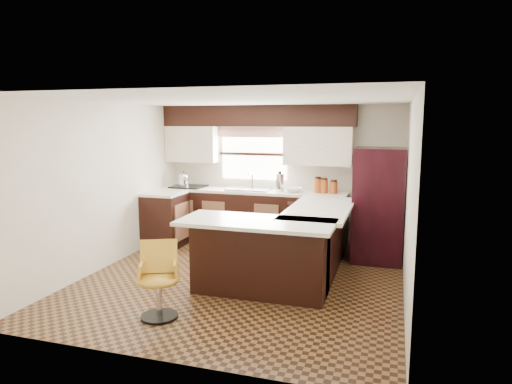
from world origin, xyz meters
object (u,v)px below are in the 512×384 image
(refrigerator, at_px, (378,205))
(bar_chair, at_px, (158,281))
(peninsula_long, at_px, (316,242))
(peninsula_return, at_px, (260,258))

(refrigerator, height_order, bar_chair, refrigerator)
(peninsula_long, height_order, peninsula_return, same)
(peninsula_return, xyz_separation_m, bar_chair, (-0.85, -1.03, -0.03))
(peninsula_return, bearing_deg, refrigerator, 53.82)
(peninsula_long, relative_size, peninsula_return, 1.18)
(peninsula_return, height_order, refrigerator, refrigerator)
(refrigerator, distance_m, bar_chair, 3.62)
(peninsula_return, bearing_deg, bar_chair, -129.31)
(peninsula_long, distance_m, bar_chair, 2.43)
(peninsula_long, relative_size, bar_chair, 2.34)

